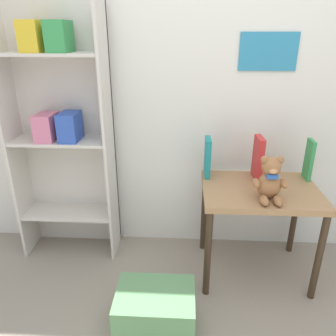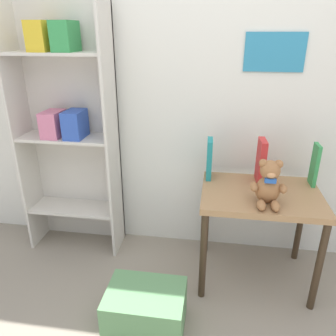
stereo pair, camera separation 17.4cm
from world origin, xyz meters
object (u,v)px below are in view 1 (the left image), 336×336
Objects in this scene: bookshelf_side at (61,125)px; storage_bin at (155,311)px; book_standing_green at (309,160)px; book_standing_teal at (207,157)px; display_table at (259,201)px; teddy_bear at (270,180)px; book_standing_red at (258,158)px.

bookshelf_side is 4.04× the size of storage_bin.
book_standing_teal is at bearing 178.47° from book_standing_green.
display_table is 2.73× the size of teddy_bear.
teddy_bear is (0.01, -0.13, 0.20)m from display_table.
book_standing_red is at bearing -4.25° from book_standing_teal.
book_standing_green is at bearing 35.66° from storage_bin.
display_table is 2.71× the size of book_standing_teal.
storage_bin is (-0.59, -0.50, -0.40)m from display_table.
storage_bin is (-0.28, -0.66, -0.61)m from book_standing_teal.
display_table reaches higher than storage_bin.
storage_bin is at bearing -140.13° from display_table.
book_standing_green is at bearing 43.59° from teddy_bear.
display_table is 0.27m from book_standing_red.
bookshelf_side is at bearing 132.68° from storage_bin.
bookshelf_side is 1.33m from display_table.
book_standing_red reaches higher than book_standing_green.
book_standing_teal reaches higher than storage_bin.
teddy_bear is 0.29m from book_standing_red.
book_standing_green is (0.31, 0.15, 0.21)m from display_table.
book_standing_green is (0.30, 0.29, 0.01)m from teddy_bear.
book_standing_green is at bearing -2.33° from bookshelf_side.
teddy_bear is 0.42m from book_standing_green.
bookshelf_side is at bearing 164.49° from teddy_bear.
storage_bin is (0.66, -0.71, -0.79)m from bookshelf_side.
bookshelf_side is 0.96m from book_standing_teal.
bookshelf_side is at bearing 170.11° from display_table.
bookshelf_side is 6.42× the size of book_standing_green.
display_table is at bearing -92.64° from book_standing_red.
book_standing_teal is at bearing 174.77° from book_standing_red.
book_standing_teal is 0.94× the size of book_standing_red.
display_table is 0.24m from teddy_bear.
book_standing_red is at bearing 92.30° from teddy_bear.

